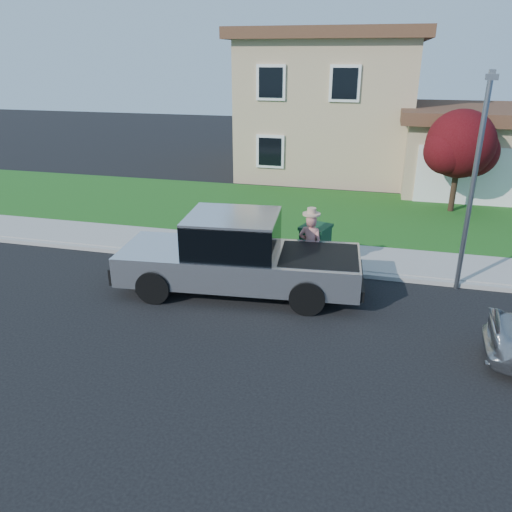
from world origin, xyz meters
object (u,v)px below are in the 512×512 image
(pickup_truck, at_px, (238,256))
(street_lamp, at_px, (475,173))
(woman, at_px, (310,245))
(trash_bin, at_px, (315,245))
(ornamental_tree, at_px, (461,147))

(pickup_truck, relative_size, street_lamp, 1.18)
(woman, bearing_deg, pickup_truck, 47.05)
(trash_bin, bearing_deg, ornamental_tree, 74.75)
(pickup_truck, distance_m, trash_bin, 2.54)
(ornamental_tree, distance_m, street_lamp, 7.22)
(trash_bin, bearing_deg, street_lamp, 11.81)
(trash_bin, bearing_deg, pickup_truck, -114.90)
(woman, relative_size, ornamental_tree, 0.51)
(woman, distance_m, trash_bin, 0.53)
(woman, xyz_separation_m, ornamental_tree, (4.50, 7.25, 1.62))
(trash_bin, height_order, street_lamp, street_lamp)
(pickup_truck, height_order, trash_bin, pickup_truck)
(woman, relative_size, trash_bin, 1.68)
(ornamental_tree, relative_size, trash_bin, 3.27)
(ornamental_tree, xyz_separation_m, trash_bin, (-4.43, -6.77, -1.80))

